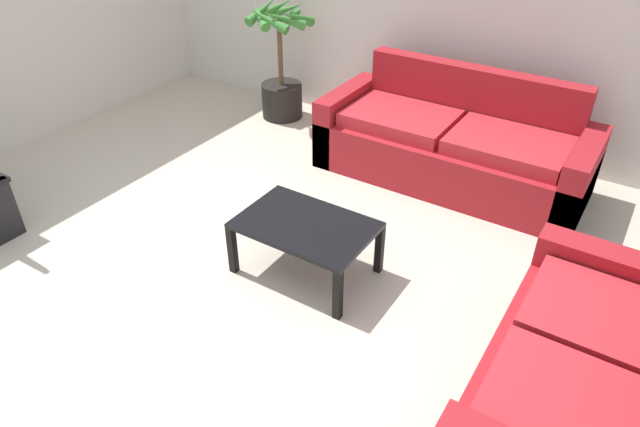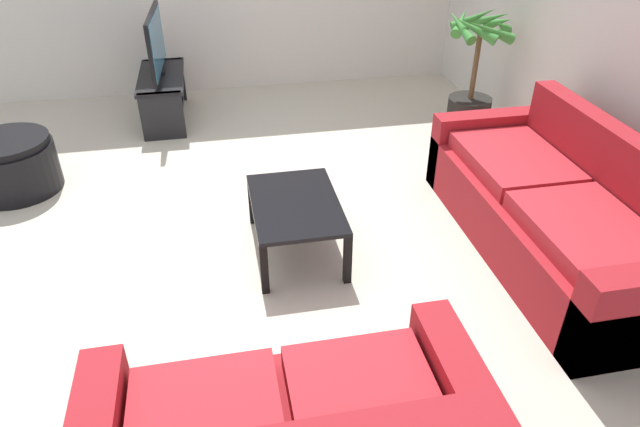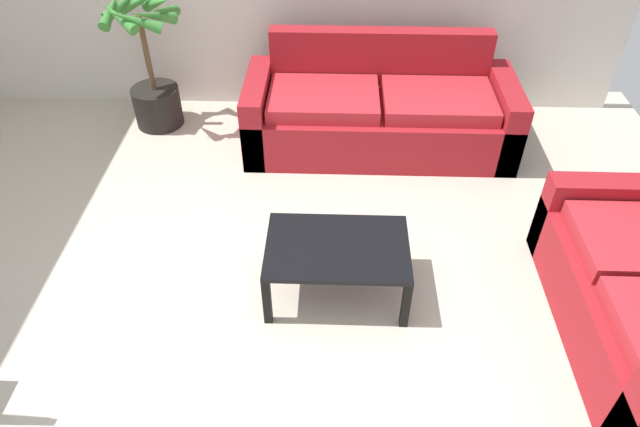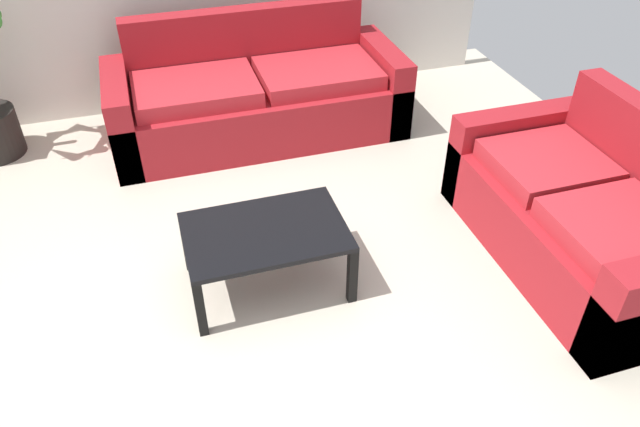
# 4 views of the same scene
# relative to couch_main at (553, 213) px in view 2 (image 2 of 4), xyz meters

# --- Properties ---
(ground_plane) EXTENTS (6.60, 6.60, 0.00)m
(ground_plane) POSITION_rel_couch_main_xyz_m (-0.77, -2.28, -0.30)
(ground_plane) COLOR beige
(wall_back) EXTENTS (6.00, 0.06, 2.70)m
(wall_back) POSITION_rel_couch_main_xyz_m (-0.77, 0.72, 1.05)
(wall_back) COLOR silver
(wall_back) RESTS_ON ground
(couch_main) EXTENTS (2.25, 0.90, 0.90)m
(couch_main) POSITION_rel_couch_main_xyz_m (0.00, 0.00, 0.00)
(couch_main) COLOR maroon
(couch_main) RESTS_ON ground
(tv_stand) EXTENTS (1.10, 0.45, 0.48)m
(tv_stand) POSITION_rel_couch_main_xyz_m (-2.94, -2.73, 0.01)
(tv_stand) COLOR black
(tv_stand) RESTS_ON ground
(tv) EXTENTS (1.04, 0.10, 0.63)m
(tv) POSITION_rel_couch_main_xyz_m (-2.94, -2.73, 0.50)
(tv) COLOR black
(tv) RESTS_ON tv_stand
(coffee_table) EXTENTS (0.89, 0.59, 0.40)m
(coffee_table) POSITION_rel_couch_main_xyz_m (-0.34, -1.75, 0.04)
(coffee_table) COLOR black
(coffee_table) RESTS_ON ground
(potted_palm) EXTENTS (0.66, 0.65, 1.20)m
(potted_palm) POSITION_rel_couch_main_xyz_m (-2.00, 0.26, 0.18)
(potted_palm) COLOR black
(potted_palm) RESTS_ON ground
(ottoman) EXTENTS (0.72, 0.72, 0.46)m
(ottoman) POSITION_rel_couch_main_xyz_m (-1.65, -3.92, -0.07)
(ottoman) COLOR black
(ottoman) RESTS_ON ground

